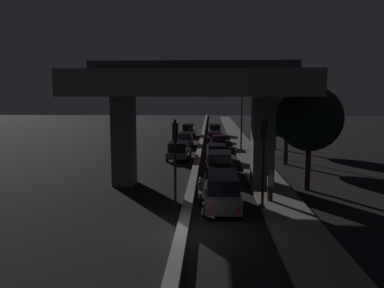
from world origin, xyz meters
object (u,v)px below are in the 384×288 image
at_px(street_lamp, 239,104).
at_px(car_grey_lead_oncoming, 179,150).
at_px(car_black_second, 220,164).
at_px(car_white_sixth, 215,130).
at_px(motorcycle_white_filtering_near, 201,192).
at_px(pedestrian_on_sidewalk, 270,185).
at_px(car_grey_lead, 223,191).
at_px(car_grey_third_oncoming, 189,130).
at_px(car_grey_second_oncoming, 185,139).
at_px(traffic_light_left_of_median, 175,148).
at_px(car_dark_red_third, 217,153).
at_px(car_dark_blue_fourth, 218,142).
at_px(traffic_light_right_of_median, 263,147).
at_px(car_dark_red_fifth, 215,137).

distance_m(street_lamp, car_grey_lead_oncoming, 9.75).
height_order(car_black_second, car_white_sixth, car_black_second).
relative_size(motorcycle_white_filtering_near, pedestrian_on_sidewalk, 1.09).
height_order(car_grey_lead, car_grey_third_oncoming, car_grey_lead).
bearing_deg(car_grey_third_oncoming, car_grey_second_oncoming, 3.13).
height_order(car_white_sixth, car_grey_lead_oncoming, car_white_sixth).
distance_m(traffic_light_left_of_median, pedestrian_on_sidewalk, 5.85).
bearing_deg(car_dark_red_third, traffic_light_left_of_median, 169.09).
height_order(car_dark_blue_fourth, car_grey_third_oncoming, car_grey_third_oncoming).
relative_size(traffic_light_right_of_median, street_lamp, 0.57).
relative_size(traffic_light_right_of_median, motorcycle_white_filtering_near, 2.58).
bearing_deg(pedestrian_on_sidewalk, car_dark_blue_fourth, 96.47).
bearing_deg(pedestrian_on_sidewalk, car_grey_lead, -157.08).
xyz_separation_m(car_white_sixth, pedestrian_on_sidewalk, (2.75, -35.69, 0.12)).
height_order(traffic_light_left_of_median, car_dark_red_fifth, traffic_light_left_of_median).
bearing_deg(car_grey_lead, pedestrian_on_sidewalk, -66.91).
bearing_deg(traffic_light_left_of_median, car_grey_third_oncoming, 92.25).
distance_m(car_grey_lead, car_grey_second_oncoming, 25.17).
xyz_separation_m(car_dark_blue_fourth, car_white_sixth, (-0.26, 13.70, 0.11)).
bearing_deg(car_dark_blue_fourth, motorcycle_white_filtering_near, 175.65).
distance_m(car_grey_lead, pedestrian_on_sidewalk, 2.96).
relative_size(traffic_light_left_of_median, car_white_sixth, 1.07).
bearing_deg(car_grey_third_oncoming, car_white_sixth, 108.42).
height_order(car_dark_blue_fourth, car_white_sixth, car_white_sixth).
height_order(traffic_light_right_of_median, car_grey_lead, traffic_light_right_of_median).
xyz_separation_m(car_dark_red_third, car_dark_red_fifth, (0.06, 14.24, -0.09)).
height_order(car_dark_red_third, car_grey_third_oncoming, car_grey_third_oncoming).
bearing_deg(motorcycle_white_filtering_near, traffic_light_right_of_median, -113.80).
xyz_separation_m(car_white_sixth, car_grey_second_oncoming, (-3.67, -11.95, -0.07)).
xyz_separation_m(street_lamp, car_dark_red_third, (-2.50, -6.93, -4.40)).
bearing_deg(car_black_second, car_grey_second_oncoming, 15.32).
xyz_separation_m(car_grey_lead_oncoming, pedestrian_on_sidewalk, (6.40, -14.22, 0.13)).
distance_m(street_lamp, car_dark_blue_fourth, 5.09).
xyz_separation_m(car_dark_blue_fourth, pedestrian_on_sidewalk, (2.49, -21.99, 0.23)).
bearing_deg(traffic_light_right_of_median, car_white_sixth, 93.32).
relative_size(traffic_light_right_of_median, car_grey_second_oncoming, 1.07).
bearing_deg(car_grey_lead, traffic_light_right_of_median, -92.45).
xyz_separation_m(car_dark_red_third, car_grey_second_oncoming, (-3.60, 10.12, 0.06)).
bearing_deg(car_dark_red_fifth, car_grey_lead, -177.39).
relative_size(traffic_light_right_of_median, car_dark_red_third, 1.05).
bearing_deg(car_dark_red_third, car_grey_lead, 178.77).
xyz_separation_m(traffic_light_left_of_median, car_grey_third_oncoming, (-1.41, 35.77, -2.31)).
distance_m(car_dark_red_third, car_dark_blue_fourth, 8.38).
bearing_deg(car_grey_third_oncoming, car_dark_blue_fourth, 20.26).
bearing_deg(car_white_sixth, car_dark_red_fifth, -179.56).
bearing_deg(car_grey_second_oncoming, traffic_light_right_of_median, 11.92).
relative_size(car_black_second, car_white_sixth, 1.02).
distance_m(car_grey_lead, motorcycle_white_filtering_near, 1.75).
bearing_deg(car_dark_red_fifth, car_grey_third_oncoming, 32.87).
xyz_separation_m(car_grey_lead, car_dark_red_third, (-0.10, 14.77, -0.19)).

